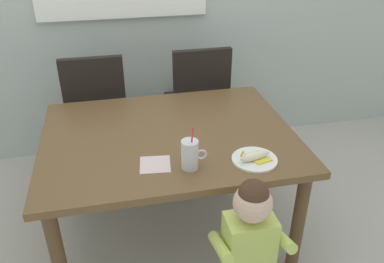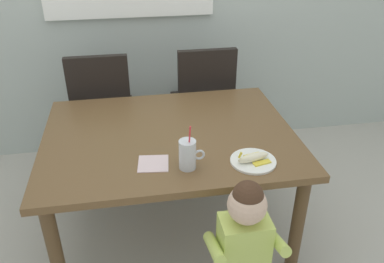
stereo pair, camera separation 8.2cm
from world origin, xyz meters
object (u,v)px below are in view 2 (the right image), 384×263
Objects in this scene: milk_cup at (188,156)px; paper_napkin at (153,164)px; dining_chair_right at (203,98)px; snack_plate at (253,161)px; dining_table at (170,145)px; peeled_banana at (254,158)px; toddler_standing at (244,240)px; dining_chair_left at (102,106)px.

paper_napkin is at bearing 160.14° from milk_cup.
dining_chair_right is 4.17× the size of snack_plate.
snack_plate is (0.02, -1.13, 0.16)m from dining_chair_right.
peeled_banana reaches higher than dining_table.
paper_napkin is (-0.49, 0.07, -0.00)m from snack_plate.
snack_plate reaches higher than paper_napkin.
toddler_standing is (-0.11, -1.47, -0.02)m from dining_chair_right.
dining_chair_left is 5.47× the size of peeled_banana.
paper_napkin reaches higher than dining_table.
milk_cup is (-0.19, 0.35, 0.24)m from toddler_standing.
milk_cup is at bearing 74.82° from dining_chair_right.
milk_cup is at bearing -82.23° from dining_table.
paper_napkin is at bearing 105.43° from dining_chair_left.
toddler_standing reaches higher than dining_table.
dining_chair_right is 1.15× the size of toddler_standing.
dining_chair_right is 6.40× the size of paper_napkin.
dining_chair_right reaches higher than snack_plate.
dining_chair_left is (-0.41, 0.76, -0.08)m from dining_table.
paper_napkin is at bearing 66.22° from dining_chair_right.
dining_table is 0.85m from dining_chair_right.
toddler_standing is 5.59× the size of paper_napkin.
dining_chair_left is 3.85× the size of milk_cup.
paper_napkin is (-0.49, 0.08, -0.03)m from peeled_banana.
snack_plate is at bearing 91.21° from dining_chair_right.
snack_plate is at bearing 124.91° from dining_chair_left.
toddler_standing is at bearing -70.87° from dining_table.
dining_chair_right reaches higher than paper_napkin.
snack_plate is 1.31× the size of peeled_banana.
milk_cup is at bearing -19.86° from paper_napkin.
dining_table is at bearing 68.38° from paper_napkin.
dining_table is at bearing 136.18° from snack_plate.
snack_plate is 0.03m from peeled_banana.
dining_chair_left is at bearing 112.23° from milk_cup.
dining_chair_left is 0.76m from dining_chair_right.
peeled_banana is at bearing 124.67° from dining_chair_left.
milk_cup reaches higher than dining_table.
dining_table is at bearing 97.77° from milk_cup.
dining_chair_right is at bearing 91.21° from snack_plate.
snack_plate is at bearing -7.95° from paper_napkin.
dining_table is at bearing 135.47° from peeled_banana.
dining_chair_right reaches higher than dining_table.
dining_table is 0.53m from snack_plate.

